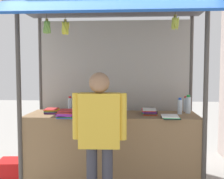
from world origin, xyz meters
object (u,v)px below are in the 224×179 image
(banana_bunch_inner_left, at_px, (65,28))
(vendor_person, at_px, (99,130))
(banana_bunch_leftmost, at_px, (47,27))
(banana_bunch_inner_right, at_px, (175,23))
(water_bottle_mid_left, at_px, (180,106))
(water_bottle_center, at_px, (188,105))
(water_bottle_mid_right, at_px, (70,104))
(plastic_crate, at_px, (11,168))
(magazine_stack_rear_center, at_px, (170,117))
(magazine_stack_right, at_px, (52,111))
(water_bottle_front_left, at_px, (100,104))
(magazine_stack_far_left, at_px, (149,112))
(magazine_stack_far_right, at_px, (67,114))
(water_bottle_back_right, at_px, (186,104))

(banana_bunch_inner_left, height_order, vendor_person, banana_bunch_inner_left)
(banana_bunch_leftmost, height_order, banana_bunch_inner_right, same)
(water_bottle_mid_left, relative_size, water_bottle_center, 0.87)
(water_bottle_mid_right, distance_m, plastic_crate, 1.30)
(water_bottle_mid_right, xyz_separation_m, magazine_stack_rear_center, (1.43, -0.51, -0.09))
(magazine_stack_rear_center, relative_size, magazine_stack_right, 1.01)
(magazine_stack_rear_center, height_order, plastic_crate, magazine_stack_rear_center)
(plastic_crate, bearing_deg, water_bottle_front_left, 4.17)
(water_bottle_front_left, distance_m, vendor_person, 1.05)
(magazine_stack_rear_center, height_order, banana_bunch_inner_left, banana_bunch_inner_left)
(water_bottle_front_left, distance_m, magazine_stack_far_left, 0.73)
(magazine_stack_far_right, distance_m, vendor_person, 0.79)
(water_bottle_mid_left, relative_size, magazine_stack_far_left, 0.73)
(magazine_stack_rear_center, height_order, banana_bunch_leftmost, banana_bunch_leftmost)
(water_bottle_back_right, height_order, banana_bunch_inner_left, banana_bunch_inner_left)
(banana_bunch_leftmost, bearing_deg, magazine_stack_right, 100.87)
(water_bottle_center, xyz_separation_m, banana_bunch_inner_right, (-0.30, -0.61, 1.06))
(magazine_stack_rear_center, relative_size, banana_bunch_inner_left, 0.82)
(water_bottle_back_right, relative_size, magazine_stack_right, 0.96)
(banana_bunch_inner_right, bearing_deg, water_bottle_front_left, 149.02)
(banana_bunch_inner_right, height_order, plastic_crate, banana_bunch_inner_right)
(plastic_crate, bearing_deg, banana_bunch_leftmost, -34.09)
(water_bottle_mid_right, bearing_deg, water_bottle_front_left, -9.83)
(magazine_stack_rear_center, distance_m, plastic_crate, 2.48)
(water_bottle_back_right, bearing_deg, vendor_person, -134.54)
(banana_bunch_leftmost, bearing_deg, magazine_stack_far_right, 40.30)
(water_bottle_mid_left, xyz_separation_m, water_bottle_center, (0.13, 0.09, 0.02))
(water_bottle_mid_right, xyz_separation_m, plastic_crate, (-0.86, -0.18, -0.95))
(water_bottle_mid_left, relative_size, banana_bunch_inner_right, 0.92)
(magazine_stack_rear_center, bearing_deg, banana_bunch_inner_left, -173.06)
(magazine_stack_far_left, distance_m, banana_bunch_leftmost, 1.79)
(water_bottle_center, relative_size, banana_bunch_inner_right, 1.05)
(plastic_crate, bearing_deg, banana_bunch_inner_right, -12.13)
(water_bottle_mid_left, distance_m, banana_bunch_inner_right, 1.21)
(water_bottle_mid_left, relative_size, water_bottle_front_left, 0.84)
(magazine_stack_far_left, relative_size, banana_bunch_leftmost, 1.12)
(magazine_stack_rear_center, relative_size, banana_bunch_inner_right, 0.97)
(magazine_stack_rear_center, height_order, magazine_stack_right, magazine_stack_right)
(water_bottle_mid_left, xyz_separation_m, water_bottle_mid_right, (-1.61, 0.16, -0.00))
(magazine_stack_right, bearing_deg, banana_bunch_inner_left, -55.47)
(magazine_stack_rear_center, height_order, vendor_person, vendor_person)
(water_bottle_mid_right, xyz_separation_m, banana_bunch_inner_left, (0.11, -0.67, 1.04))
(water_bottle_mid_left, distance_m, magazine_stack_right, 1.83)
(magazine_stack_right, bearing_deg, water_bottle_mid_left, 1.51)
(water_bottle_center, relative_size, magazine_stack_rear_center, 1.09)
(water_bottle_back_right, bearing_deg, water_bottle_mid_left, -119.29)
(magazine_stack_far_right, xyz_separation_m, banana_bunch_inner_right, (1.38, -0.17, 1.14))
(banana_bunch_inner_left, bearing_deg, banana_bunch_leftmost, 179.92)
(magazine_stack_far_right, height_order, banana_bunch_leftmost, banana_bunch_leftmost)
(water_bottle_mid_right, xyz_separation_m, water_bottle_center, (1.75, -0.07, 0.02))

